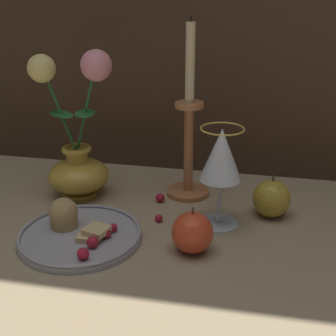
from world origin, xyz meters
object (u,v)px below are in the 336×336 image
object	(u,v)px
plate_with_pastries	(78,231)
vase	(77,150)
apple_beside_vase	(192,233)
apple_near_glass	(271,198)
wine_glass	(221,158)
candlestick	(189,141)

from	to	relation	value
plate_with_pastries	vase	bearing A→B (deg)	109.92
apple_beside_vase	apple_near_glass	distance (m)	0.20
vase	wine_glass	distance (m)	0.31
vase	wine_glass	bearing A→B (deg)	-12.53
plate_with_pastries	apple_near_glass	bearing A→B (deg)	24.91
plate_with_pastries	apple_near_glass	world-z (taller)	apple_near_glass
vase	candlestick	world-z (taller)	candlestick
plate_with_pastries	candlestick	xyz separation A→B (m)	(0.16, 0.22, 0.10)
wine_glass	apple_beside_vase	size ratio (longest dim) A/B	2.27
plate_with_pastries	wine_glass	size ratio (longest dim) A/B	1.16
apple_beside_vase	plate_with_pastries	bearing A→B (deg)	179.75
candlestick	wine_glass	bearing A→B (deg)	-56.43
apple_near_glass	wine_glass	bearing A→B (deg)	-151.91
plate_with_pastries	wine_glass	distance (m)	0.28
plate_with_pastries	wine_glass	bearing A→B (deg)	23.58
plate_with_pastries	apple_near_glass	size ratio (longest dim) A/B	2.57
wine_glass	apple_near_glass	xyz separation A→B (m)	(0.10, 0.05, -0.09)
vase	candlestick	distance (m)	0.23
candlestick	vase	bearing A→B (deg)	-167.72
wine_glass	apple_near_glass	bearing A→B (deg)	28.09
candlestick	apple_near_glass	xyz separation A→B (m)	(0.17, -0.06, -0.08)
candlestick	apple_near_glass	size ratio (longest dim) A/B	4.27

